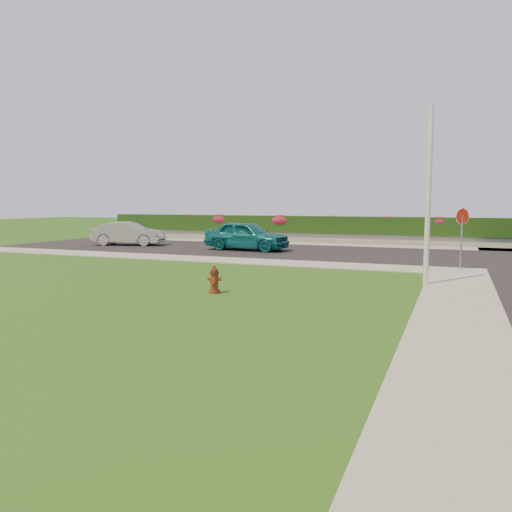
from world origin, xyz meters
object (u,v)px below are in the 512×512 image
at_px(sedan_teal, 247,236).
at_px(stop_sign, 462,224).
at_px(fire_hydrant, 214,280).
at_px(utility_pole, 428,197).
at_px(sedan_silver, 128,233).

relative_size(sedan_teal, stop_sign, 1.92).
height_order(fire_hydrant, stop_sign, stop_sign).
bearing_deg(fire_hydrant, utility_pole, 24.18).
xyz_separation_m(fire_hydrant, utility_pole, (5.50, 3.71, 2.38)).
height_order(fire_hydrant, utility_pole, utility_pole).
relative_size(sedan_teal, sedan_silver, 1.08).
bearing_deg(utility_pole, sedan_teal, 139.38).
bearing_deg(fire_hydrant, sedan_silver, 124.48).
distance_m(fire_hydrant, utility_pole, 7.05).
bearing_deg(sedan_silver, utility_pole, -130.28).
relative_size(fire_hydrant, sedan_teal, 0.17).
xyz_separation_m(utility_pole, stop_sign, (1.02, 4.25, -1.00)).
bearing_deg(fire_hydrant, stop_sign, 40.86).
distance_m(sedan_teal, stop_sign, 11.35).
distance_m(fire_hydrant, sedan_silver, 16.99).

